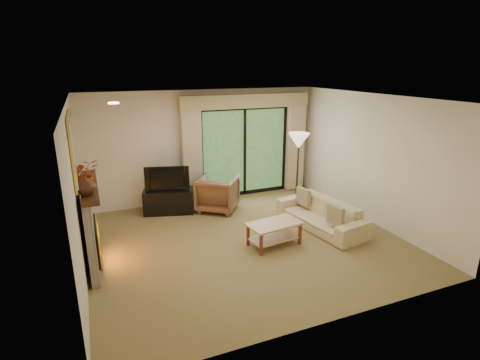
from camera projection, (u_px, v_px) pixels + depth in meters
name	position (u px, v px, depth m)	size (l,w,h in m)	color
floor	(246.00, 241.00, 6.93)	(5.50, 5.50, 0.00)	olive
ceiling	(247.00, 98.00, 6.17)	(5.50, 5.50, 0.00)	white
wall_back	(204.00, 146.00, 8.76)	(5.00, 5.00, 0.00)	beige
wall_front	(331.00, 229.00, 4.34)	(5.00, 5.00, 0.00)	beige
wall_left	(77.00, 193.00, 5.55)	(5.00, 5.00, 0.00)	beige
wall_right	(371.00, 159.00, 7.55)	(5.00, 5.00, 0.00)	beige
fireplace	(90.00, 225.00, 5.95)	(0.24, 1.70, 1.37)	gray
mirror	(74.00, 148.00, 5.55)	(0.07, 1.45, 1.02)	gold
sliding_door	(244.00, 151.00, 9.14)	(2.26, 0.10, 2.16)	black
curtain_left	(192.00, 153.00, 8.52)	(0.45, 0.18, 2.35)	#C9AF8D
curtain_right	(295.00, 144.00, 9.50)	(0.45, 0.18, 2.35)	#C9AF8D
cornice	(246.00, 101.00, 8.70)	(3.20, 0.24, 0.32)	tan
media_console	(169.00, 201.00, 8.21)	(1.06, 0.48, 0.53)	black
tv	(167.00, 178.00, 8.05)	(0.94, 0.12, 0.54)	black
armchair	(218.00, 194.00, 8.32)	(0.82, 0.85, 0.77)	brown
sofa	(321.00, 214.00, 7.43)	(1.93, 0.75, 0.56)	#CBB685
pillow_near	(336.00, 216.00, 6.86)	(0.10, 0.37, 0.37)	brown
pillow_far	(303.00, 197.00, 7.84)	(0.09, 0.36, 0.36)	brown
coffee_table	(274.00, 234.00, 6.73)	(0.95, 0.52, 0.43)	tan
floor_lamp	(297.00, 172.00, 8.28)	(0.46, 0.46, 1.72)	beige
vase	(85.00, 185.00, 5.24)	(0.28, 0.28, 0.30)	#391F11
branches	(84.00, 174.00, 5.47)	(0.41, 0.35, 0.45)	#AA3408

